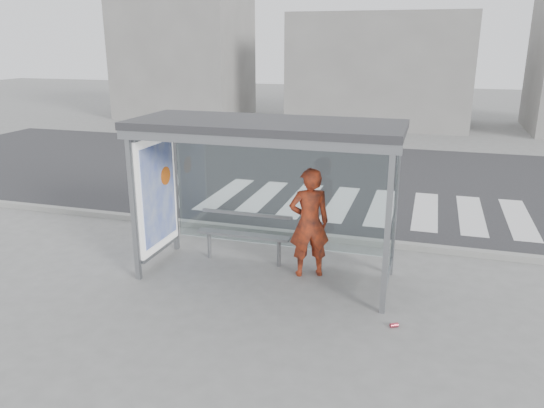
{
  "coord_description": "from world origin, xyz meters",
  "views": [
    {
      "loc": [
        2.46,
        -7.8,
        3.8
      ],
      "look_at": [
        0.05,
        0.2,
        1.22
      ],
      "focal_mm": 35.0,
      "sensor_mm": 36.0,
      "label": 1
    }
  ],
  "objects_px": {
    "bus_shelter": "(245,159)",
    "person": "(309,223)",
    "bench": "(244,234)",
    "soda_can": "(394,325)"
  },
  "relations": [
    {
      "from": "person",
      "to": "soda_can",
      "type": "distance_m",
      "value": 2.24
    },
    {
      "from": "person",
      "to": "bench",
      "type": "height_order",
      "value": "person"
    },
    {
      "from": "bench",
      "to": "soda_can",
      "type": "xyz_separation_m",
      "value": [
        2.77,
        -1.57,
        -0.49
      ]
    },
    {
      "from": "bench",
      "to": "soda_can",
      "type": "distance_m",
      "value": 3.22
    },
    {
      "from": "bus_shelter",
      "to": "bench",
      "type": "relative_size",
      "value": 2.51
    },
    {
      "from": "bus_shelter",
      "to": "person",
      "type": "height_order",
      "value": "bus_shelter"
    },
    {
      "from": "bus_shelter",
      "to": "bench",
      "type": "distance_m",
      "value": 1.54
    },
    {
      "from": "bus_shelter",
      "to": "person",
      "type": "xyz_separation_m",
      "value": [
        1.04,
        0.22,
        -1.05
      ]
    },
    {
      "from": "bus_shelter",
      "to": "person",
      "type": "distance_m",
      "value": 1.49
    },
    {
      "from": "soda_can",
      "to": "bench",
      "type": "bearing_deg",
      "value": 150.39
    }
  ]
}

